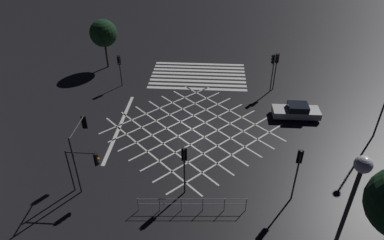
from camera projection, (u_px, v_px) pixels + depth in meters
name	position (u px, v px, depth m)	size (l,w,h in m)	color
ground_plane	(192.00, 129.00, 29.41)	(200.00, 200.00, 0.00)	black
road_markings	(193.00, 94.00, 34.70)	(15.74, 21.85, 0.01)	silver
traffic_light_nw_cross	(298.00, 165.00, 21.13)	(0.36, 0.39, 4.02)	#2D2D30
traffic_light_sw_main	(273.00, 65.00, 33.56)	(0.39, 0.36, 4.05)	#2D2D30
traffic_light_median_north	(184.00, 161.00, 21.75)	(0.36, 0.39, 3.72)	#2D2D30
traffic_light_ne_main	(85.00, 162.00, 21.88)	(2.17, 0.36, 3.44)	#2D2D30
traffic_light_se_cross	(119.00, 65.00, 34.81)	(0.36, 0.39, 3.41)	#2D2D30
traffic_light_sw_cross	(276.00, 64.00, 33.88)	(0.36, 0.39, 3.97)	#2D2D30
traffic_light_ne_cross	(80.00, 139.00, 22.53)	(0.36, 2.90, 4.55)	#2D2D30
street_lamp_west	(340.00, 228.00, 11.63)	(0.54, 0.54, 10.42)	#2D2D30
street_tree_far	(103.00, 33.00, 37.99)	(3.04, 3.04, 5.58)	#38281C
waiting_car	(296.00, 111.00, 30.75)	(4.19, 1.71, 1.29)	silver
pedestrian_railing	(192.00, 203.00, 21.44)	(6.84, 0.51, 1.05)	#9EA0A5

